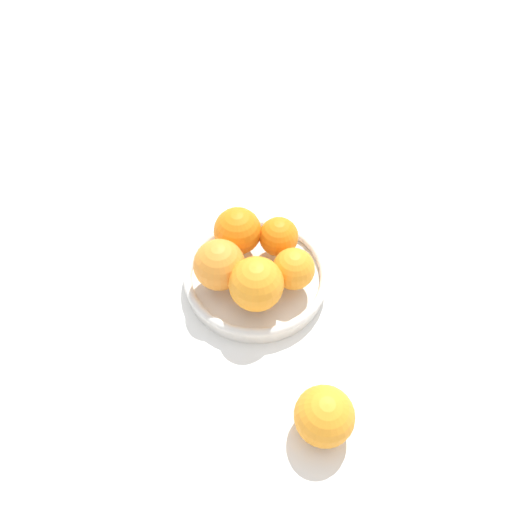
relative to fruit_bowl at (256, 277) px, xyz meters
The scene contains 4 objects.
ground_plane 0.02m from the fruit_bowl, ahead, with size 4.00×4.00×0.00m, color white.
fruit_bowl is the anchor object (origin of this frame).
orange_pile 0.06m from the fruit_bowl, 12.47° to the right, with size 0.18×0.19×0.08m.
stray_orange 0.26m from the fruit_bowl, 59.69° to the left, with size 0.08×0.08×0.08m, color orange.
Camera 1 is at (0.38, 0.31, 0.68)m, focal length 35.00 mm.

